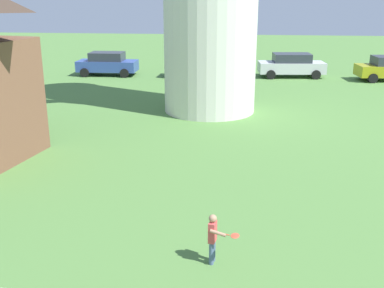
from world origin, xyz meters
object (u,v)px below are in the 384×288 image
(player_far, at_px, (214,236))
(parked_car_blue, at_px, (107,63))
(parked_car_silver, at_px, (291,65))
(parked_car_black, at_px, (198,65))

(player_far, xyz_separation_m, parked_car_blue, (-8.61, 22.57, 0.17))
(parked_car_silver, bearing_deg, parked_car_black, -173.47)
(parked_car_black, xyz_separation_m, parked_car_silver, (6.16, 0.70, 0.00))
(player_far, relative_size, parked_car_blue, 0.28)
(parked_car_silver, bearing_deg, parked_car_blue, -177.22)
(parked_car_blue, height_order, parked_car_black, same)
(player_far, xyz_separation_m, parked_car_black, (-2.39, 22.47, 0.17))
(player_far, height_order, parked_car_blue, parked_car_blue)
(parked_car_black, bearing_deg, parked_car_silver, 6.53)
(parked_car_black, bearing_deg, parked_car_blue, 179.04)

